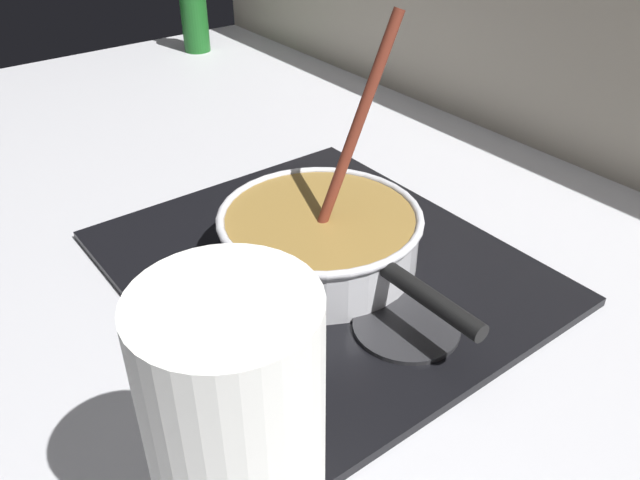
{
  "coord_description": "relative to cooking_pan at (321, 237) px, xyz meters",
  "views": [
    {
      "loc": [
        0.52,
        -0.21,
        0.52
      ],
      "look_at": [
        -0.05,
        0.23,
        0.05
      ],
      "focal_mm": 36.07,
      "sensor_mm": 36.0,
      "label": 1
    }
  ],
  "objects": [
    {
      "name": "spare_burner",
      "position": [
        0.17,
        -0.0,
        -0.04
      ],
      "size": [
        0.13,
        0.13,
        0.01
      ],
      "primitive_type": "cylinder",
      "color": "#262628",
      "rests_on": "hob_plate"
    },
    {
      "name": "paper_towel_roll",
      "position": [
        0.29,
        -0.3,
        0.08
      ],
      "size": [
        0.12,
        0.12,
        0.28
      ],
      "primitive_type": "cylinder",
      "color": "white",
      "rests_on": "ground"
    },
    {
      "name": "backsplash_wall",
      "position": [
        0.05,
        0.56,
        0.22
      ],
      "size": [
        2.4,
        0.02,
        0.55
      ],
      "primitive_type": "cube",
      "color": "#B2A893",
      "rests_on": "ground"
    },
    {
      "name": "ground",
      "position": [
        0.05,
        -0.23,
        -0.07
      ],
      "size": [
        2.4,
        1.6,
        0.04
      ],
      "primitive_type": "cube",
      "color": "#B7B7BC"
    },
    {
      "name": "hob_plate",
      "position": [
        -0.0,
        -0.0,
        -0.05
      ],
      "size": [
        0.56,
        0.48,
        0.01
      ],
      "primitive_type": "cube",
      "color": "black",
      "rests_on": "ground"
    },
    {
      "name": "cooking_pan",
      "position": [
        0.0,
        0.0,
        0.0
      ],
      "size": [
        0.41,
        0.27,
        0.33
      ],
      "color": "silver",
      "rests_on": "hob_plate"
    },
    {
      "name": "burner_ring",
      "position": [
        -0.0,
        -0.0,
        -0.04
      ],
      "size": [
        0.17,
        0.17,
        0.01
      ],
      "primitive_type": "torus",
      "color": "#592D0C",
      "rests_on": "hob_plate"
    },
    {
      "name": "sauce_bottle",
      "position": [
        -0.99,
        0.34,
        0.04
      ],
      "size": [
        0.07,
        0.07,
        0.24
      ],
      "color": "#19591E",
      "rests_on": "ground"
    }
  ]
}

